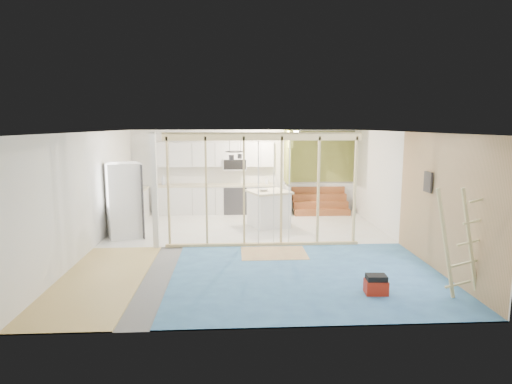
{
  "coord_description": "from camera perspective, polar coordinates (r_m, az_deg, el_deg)",
  "views": [
    {
      "loc": [
        -0.37,
        -9.45,
        2.75
      ],
      "look_at": [
        0.18,
        0.6,
        1.17
      ],
      "focal_mm": 30.0,
      "sensor_mm": 36.0,
      "label": 1
    }
  ],
  "objects": [
    {
      "name": "toolbox",
      "position": [
        7.4,
        15.71,
        -11.89
      ],
      "size": [
        0.37,
        0.29,
        0.34
      ],
      "rotation": [
        0.0,
        0.0,
        -0.06
      ],
      "color": "#9F1E0E",
      "rests_on": "room"
    },
    {
      "name": "sheathing_panel",
      "position": [
        8.51,
        23.82,
        -1.64
      ],
      "size": [
        0.02,
        4.0,
        2.6
      ],
      "primitive_type": "cube",
      "color": "tan",
      "rests_on": "room"
    },
    {
      "name": "soap_bottle_b",
      "position": [
        13.32,
        1.48,
        1.55
      ],
      "size": [
        0.13,
        0.13,
        0.22
      ],
      "primitive_type": "imported",
      "rotation": [
        0.0,
        0.0,
        -0.37
      ],
      "color": "silver",
      "rests_on": "base_cabinets"
    },
    {
      "name": "floor_overlays",
      "position": [
        9.91,
        -0.46,
        -7.12
      ],
      "size": [
        7.0,
        8.0,
        0.03
      ],
      "color": "silver",
      "rests_on": "room"
    },
    {
      "name": "base_cabinets",
      "position": [
        13.07,
        -8.54,
        -1.22
      ],
      "size": [
        4.45,
        2.24,
        0.93
      ],
      "color": "silver",
      "rests_on": "room"
    },
    {
      "name": "ceiling_light",
      "position": [
        12.58,
        4.99,
        7.95
      ],
      "size": [
        0.32,
        0.32,
        0.08
      ],
      "primitive_type": "cylinder",
      "color": "#FFEABF",
      "rests_on": "room"
    },
    {
      "name": "island",
      "position": [
        11.61,
        1.71,
        -2.27
      ],
      "size": [
        1.3,
        1.3,
        0.99
      ],
      "rotation": [
        0.0,
        0.0,
        0.35
      ],
      "color": "white",
      "rests_on": "room"
    },
    {
      "name": "stud_frame",
      "position": [
        9.52,
        -2.2,
        1.85
      ],
      "size": [
        4.66,
        0.14,
        2.6
      ],
      "color": "tan",
      "rests_on": "room"
    },
    {
      "name": "soap_bottle_a",
      "position": [
        13.43,
        -12.26,
        1.62
      ],
      "size": [
        0.15,
        0.15,
        0.31
      ],
      "primitive_type": "imported",
      "rotation": [
        0.0,
        0.0,
        0.23
      ],
      "color": "silver",
      "rests_on": "base_cabinets"
    },
    {
      "name": "fridge",
      "position": [
        10.95,
        -17.16,
        -1.08
      ],
      "size": [
        1.07,
        1.03,
        1.84
      ],
      "rotation": [
        0.0,
        0.0,
        0.42
      ],
      "color": "white",
      "rests_on": "room"
    },
    {
      "name": "upper_cabinets",
      "position": [
        13.3,
        -5.18,
        4.89
      ],
      "size": [
        3.6,
        0.41,
        0.85
      ],
      "color": "silver",
      "rests_on": "room"
    },
    {
      "name": "room",
      "position": [
        9.57,
        -0.89,
        0.22
      ],
      "size": [
        7.01,
        8.01,
        2.61
      ],
      "color": "slate",
      "rests_on": "ground"
    },
    {
      "name": "bowl",
      "position": [
        11.47,
        1.02,
        0.28
      ],
      "size": [
        0.32,
        0.32,
        0.06
      ],
      "primitive_type": "imported",
      "rotation": [
        0.0,
        0.0,
        0.43
      ],
      "color": "silver",
      "rests_on": "island"
    },
    {
      "name": "ladder",
      "position": [
        7.46,
        25.67,
        -6.21
      ],
      "size": [
        0.96,
        0.06,
        1.78
      ],
      "rotation": [
        0.0,
        0.0,
        0.05
      ],
      "color": "#CDC07D",
      "rests_on": "room"
    },
    {
      "name": "green_partition",
      "position": [
        13.45,
        7.23,
        1.15
      ],
      "size": [
        2.25,
        1.51,
        2.6
      ],
      "color": "olive",
      "rests_on": "room"
    },
    {
      "name": "electrical_panel",
      "position": [
        8.97,
        21.96,
        1.24
      ],
      "size": [
        0.04,
        0.3,
        0.4
      ],
      "primitive_type": "cube",
      "color": "#343439",
      "rests_on": "room"
    },
    {
      "name": "pot_rack",
      "position": [
        11.36,
        -2.83,
        5.13
      ],
      "size": [
        0.52,
        0.52,
        0.72
      ],
      "color": "black",
      "rests_on": "room"
    }
  ]
}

